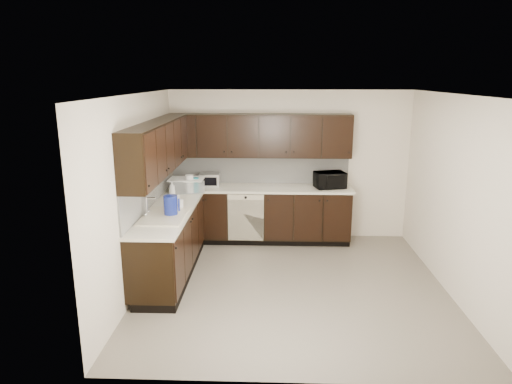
% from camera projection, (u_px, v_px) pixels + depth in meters
% --- Properties ---
extents(floor, '(4.00, 4.00, 0.00)m').
position_uv_depth(floor, '(292.00, 285.00, 6.08)').
color(floor, gray).
rests_on(floor, ground).
extents(ceiling, '(4.00, 4.00, 0.00)m').
position_uv_depth(ceiling, '(296.00, 94.00, 5.47)').
color(ceiling, white).
rests_on(ceiling, wall_back).
extents(wall_back, '(4.00, 0.02, 2.50)m').
position_uv_depth(wall_back, '(289.00, 165.00, 7.71)').
color(wall_back, silver).
rests_on(wall_back, floor).
extents(wall_left, '(0.02, 4.00, 2.50)m').
position_uv_depth(wall_left, '(138.00, 193.00, 5.85)').
color(wall_left, silver).
rests_on(wall_left, floor).
extents(wall_right, '(0.02, 4.00, 2.50)m').
position_uv_depth(wall_right, '(454.00, 196.00, 5.71)').
color(wall_right, silver).
rests_on(wall_right, floor).
extents(wall_front, '(4.00, 0.02, 2.50)m').
position_uv_depth(wall_front, '(305.00, 255.00, 3.84)').
color(wall_front, silver).
rests_on(wall_front, floor).
extents(lower_cabinets, '(3.00, 2.80, 0.90)m').
position_uv_depth(lower_cabinets, '(225.00, 228.00, 7.09)').
color(lower_cabinets, black).
rests_on(lower_cabinets, floor).
extents(countertop, '(3.03, 2.83, 0.04)m').
position_uv_depth(countertop, '(224.00, 197.00, 6.97)').
color(countertop, beige).
rests_on(countertop, lower_cabinets).
extents(backsplash, '(3.00, 2.80, 0.48)m').
position_uv_depth(backsplash, '(212.00, 177.00, 7.11)').
color(backsplash, '#BBBBB6').
rests_on(backsplash, countertop).
extents(upper_cabinets, '(3.00, 2.80, 0.70)m').
position_uv_depth(upper_cabinets, '(218.00, 141.00, 6.85)').
color(upper_cabinets, black).
rests_on(upper_cabinets, wall_back).
extents(dishwasher, '(0.58, 0.04, 0.78)m').
position_uv_depth(dishwasher, '(246.00, 215.00, 7.34)').
color(dishwasher, beige).
rests_on(dishwasher, lower_cabinets).
extents(sink, '(0.54, 0.82, 0.42)m').
position_uv_depth(sink, '(164.00, 221.00, 5.92)').
color(sink, beige).
rests_on(sink, countertop).
extents(microwave, '(0.54, 0.43, 0.26)m').
position_uv_depth(microwave, '(330.00, 180.00, 7.42)').
color(microwave, black).
rests_on(microwave, countertop).
extents(soap_bottle_a, '(0.12, 0.12, 0.20)m').
position_uv_depth(soap_bottle_a, '(179.00, 202.00, 6.23)').
color(soap_bottle_a, gray).
rests_on(soap_bottle_a, countertop).
extents(soap_bottle_b, '(0.12, 0.12, 0.24)m').
position_uv_depth(soap_bottle_b, '(172.00, 189.00, 6.86)').
color(soap_bottle_b, gray).
rests_on(soap_bottle_b, countertop).
extents(toaster_oven, '(0.35, 0.26, 0.21)m').
position_uv_depth(toaster_oven, '(210.00, 180.00, 7.55)').
color(toaster_oven, '#AFAFB1').
rests_on(toaster_oven, countertop).
extents(storage_bin, '(0.60, 0.51, 0.20)m').
position_uv_depth(storage_bin, '(187.00, 185.00, 7.19)').
color(storage_bin, white).
rests_on(storage_bin, countertop).
extents(blue_pitcher, '(0.23, 0.23, 0.27)m').
position_uv_depth(blue_pitcher, '(171.00, 206.00, 5.93)').
color(blue_pitcher, '#10239B').
rests_on(blue_pitcher, countertop).
extents(teal_tumbler, '(0.11, 0.11, 0.22)m').
position_uv_depth(teal_tumbler, '(196.00, 185.00, 7.19)').
color(teal_tumbler, '#0D7E95').
rests_on(teal_tumbler, countertop).
extents(paper_towel_roll, '(0.15, 0.15, 0.28)m').
position_uv_depth(paper_towel_roll, '(189.00, 184.00, 7.12)').
color(paper_towel_roll, silver).
rests_on(paper_towel_roll, countertop).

